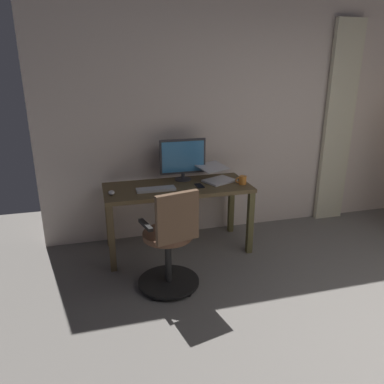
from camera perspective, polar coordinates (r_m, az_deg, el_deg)
The scene contains 10 objects.
back_room_partition at distance 4.80m, azimuth 16.41°, elevation 11.11°, with size 6.16×0.10×2.66m, color beige.
curtain_right_panel at distance 4.98m, azimuth 21.50°, elevation 9.45°, with size 0.38×0.06×2.42m, color beige.
desk at distance 3.91m, azimuth -2.24°, elevation -0.38°, with size 1.51×0.64×0.73m.
office_chair at distance 3.27m, azimuth -3.29°, elevation -7.95°, with size 0.56×0.56×0.96m.
computer_monitor at distance 4.02m, azimuth -1.42°, elevation 5.24°, with size 0.50×0.18×0.45m.
computer_keyboard at distance 3.75m, azimuth -5.54°, elevation 0.42°, with size 0.39×0.13×0.02m, color #B7BCC1.
laptop at distance 4.05m, azimuth 3.79°, elevation 2.54°, with size 0.43×0.45×0.16m.
computer_mouse at distance 3.70m, azimuth -12.23°, elevation -0.08°, with size 0.06×0.10×0.04m, color white.
cell_phone_by_monitor at distance 3.87m, azimuth 1.13°, elevation 0.98°, with size 0.07×0.14×0.01m, color black.
mug_coffee at distance 3.96m, azimuth 7.71°, elevation 1.82°, with size 0.12×0.08×0.09m.
Camera 1 is at (2.48, 1.15, 1.93)m, focal length 34.82 mm.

